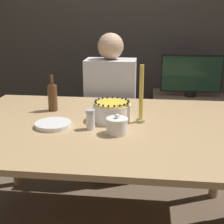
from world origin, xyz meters
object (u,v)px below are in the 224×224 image
Objects in this scene: person_man_blue_shirt at (111,117)px; tv_monitor at (191,75)px; sugar_shaker at (90,119)px; sugar_bowl at (117,126)px; cake at (112,111)px; candle at (141,99)px; bottle at (53,97)px.

person_man_blue_shirt is 2.30× the size of tv_monitor.
person_man_blue_shirt is at bearing 89.64° from sugar_shaker.
sugar_bowl is at bearing 98.89° from person_man_blue_shirt.
cake is 0.19m from candle.
candle reaches higher than bottle.
bottle is (-0.57, 0.16, -0.05)m from candle.
cake reaches higher than sugar_shaker.
sugar_bowl is at bearing -120.35° from candle.
person_man_blue_shirt is at bearing 61.11° from bottle.
candle reaches higher than cake.
sugar_shaker is 0.21× the size of tv_monitor.
sugar_shaker is at bearing -121.70° from cake.
sugar_bowl is 1.04× the size of sugar_shaker.
tv_monitor reaches higher than sugar_bowl.
sugar_bowl is 0.58m from bottle.
cake is 0.77m from person_man_blue_shirt.
sugar_bowl is 0.34× the size of candle.
cake is at bearing -119.97° from tv_monitor.
bottle is (-0.40, 0.15, 0.03)m from cake.
person_man_blue_shirt reaches higher than candle.
sugar_shaker is 0.91m from person_man_blue_shirt.
candle is at bearing -4.54° from cake.
sugar_shaker is 0.47× the size of bottle.
bottle is at bearing 159.62° from cake.
tv_monitor is (0.53, 1.22, 0.05)m from sugar_bowl.
cake is at bearing 175.46° from candle.
person_man_blue_shirt reaches higher than sugar_shaker.
cake is 1.93× the size of sugar_bowl.
person_man_blue_shirt is 0.80m from tv_monitor.
person_man_blue_shirt is at bearing 98.89° from sugar_bowl.
sugar_shaker is 1.35m from tv_monitor.
bottle is (-0.45, 0.36, 0.05)m from sugar_bowl.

